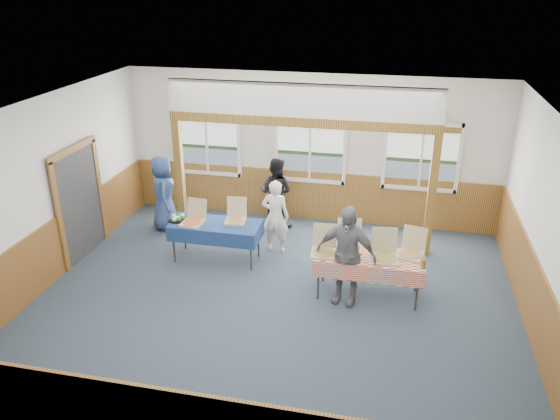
{
  "coord_description": "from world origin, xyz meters",
  "views": [
    {
      "loc": [
        1.74,
        -7.53,
        5.02
      ],
      "look_at": [
        -0.12,
        1.0,
        1.23
      ],
      "focal_mm": 35.0,
      "sensor_mm": 36.0,
      "label": 1
    }
  ],
  "objects_px": {
    "table_left": "(216,226)",
    "person_grey": "(346,255)",
    "table_right": "(369,259)",
    "woman_white": "(275,216)",
    "woman_black": "(276,193)",
    "man_blue": "(163,193)"
  },
  "relations": [
    {
      "from": "woman_black",
      "to": "man_blue",
      "type": "bearing_deg",
      "value": 24.94
    },
    {
      "from": "table_left",
      "to": "man_blue",
      "type": "xyz_separation_m",
      "value": [
        -1.52,
        1.13,
        0.11
      ]
    },
    {
      "from": "man_blue",
      "to": "woman_black",
      "type": "bearing_deg",
      "value": -98.91
    },
    {
      "from": "person_grey",
      "to": "table_left",
      "type": "bearing_deg",
      "value": 172.7
    },
    {
      "from": "woman_black",
      "to": "table_left",
      "type": "bearing_deg",
      "value": 76.77
    },
    {
      "from": "table_right",
      "to": "woman_white",
      "type": "relative_size",
      "value": 1.32
    },
    {
      "from": "table_left",
      "to": "man_blue",
      "type": "height_order",
      "value": "man_blue"
    },
    {
      "from": "woman_white",
      "to": "person_grey",
      "type": "distance_m",
      "value": 2.14
    },
    {
      "from": "table_left",
      "to": "person_grey",
      "type": "height_order",
      "value": "person_grey"
    },
    {
      "from": "table_right",
      "to": "woman_white",
      "type": "distance_m",
      "value": 2.27
    },
    {
      "from": "person_grey",
      "to": "woman_white",
      "type": "bearing_deg",
      "value": 147.76
    },
    {
      "from": "table_right",
      "to": "table_left",
      "type": "bearing_deg",
      "value": -170.47
    },
    {
      "from": "table_right",
      "to": "person_grey",
      "type": "relative_size",
      "value": 1.13
    },
    {
      "from": "table_right",
      "to": "man_blue",
      "type": "relative_size",
      "value": 1.21
    },
    {
      "from": "woman_white",
      "to": "woman_black",
      "type": "xyz_separation_m",
      "value": [
        -0.24,
        1.11,
        0.03
      ]
    },
    {
      "from": "woman_white",
      "to": "person_grey",
      "type": "xyz_separation_m",
      "value": [
        1.51,
        -1.51,
        0.12
      ]
    },
    {
      "from": "woman_white",
      "to": "person_grey",
      "type": "height_order",
      "value": "person_grey"
    },
    {
      "from": "woman_white",
      "to": "woman_black",
      "type": "height_order",
      "value": "woman_black"
    },
    {
      "from": "woman_white",
      "to": "man_blue",
      "type": "xyz_separation_m",
      "value": [
        -2.53,
        0.54,
        0.07
      ]
    },
    {
      "from": "woman_white",
      "to": "man_blue",
      "type": "height_order",
      "value": "man_blue"
    },
    {
      "from": "table_right",
      "to": "person_grey",
      "type": "bearing_deg",
      "value": -123.53
    },
    {
      "from": "table_left",
      "to": "woman_white",
      "type": "height_order",
      "value": "woman_white"
    }
  ]
}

